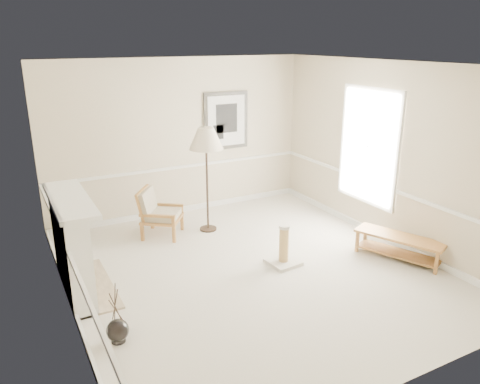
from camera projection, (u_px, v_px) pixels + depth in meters
name	position (u px, v px, depth m)	size (l,w,h in m)	color
ground	(252.00, 270.00, 6.81)	(5.50, 5.50, 0.00)	silver
room	(259.00, 142.00, 6.35)	(5.04, 5.54, 2.92)	beige
fireplace	(72.00, 247.00, 6.07)	(0.64, 1.64, 1.31)	white
floor_vase	(118.00, 331.00, 5.17)	(0.25, 0.25, 0.73)	black
armchair	(157.00, 211.00, 7.89)	(0.89, 0.88, 0.81)	#A37334
floor_lamp	(206.00, 141.00, 7.75)	(0.60, 0.60, 1.82)	black
bench	(399.00, 244.00, 7.08)	(0.89, 1.37, 0.38)	#A37334
scratching_post	(284.00, 252.00, 6.93)	(0.48, 0.48, 0.62)	beige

